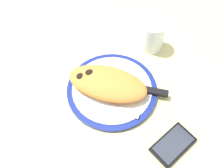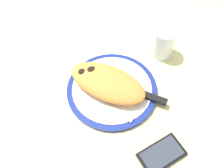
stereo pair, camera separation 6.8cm
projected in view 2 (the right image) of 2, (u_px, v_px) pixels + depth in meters
The scene contains 7 objects.
ground_plane at pixel (112, 93), 72.80cm from camera, with size 150.00×150.00×3.00cm, color #E5D684.
plate at pixel (112, 89), 70.89cm from camera, with size 27.45×27.45×1.66cm.
calzone at pixel (107, 82), 68.24cm from camera, with size 26.12×18.28×4.95cm.
fork at pixel (111, 107), 66.32cm from camera, with size 17.94×4.87×0.40cm.
knife at pixel (141, 94), 68.42cm from camera, with size 21.88×9.76×1.20cm.
smartphone at pixel (162, 154), 60.03cm from camera, with size 9.57×13.15×1.16cm.
water_glass at pixel (163, 44), 76.49cm from camera, with size 7.46×7.46×10.11cm.
Camera 2 is at (26.82, -27.17, 60.55)cm, focal length 37.29 mm.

